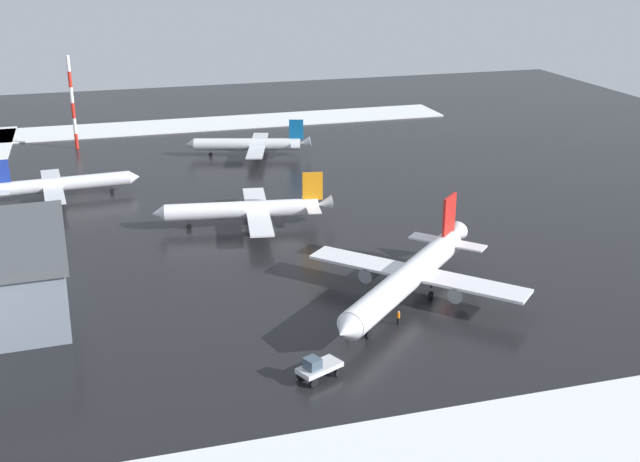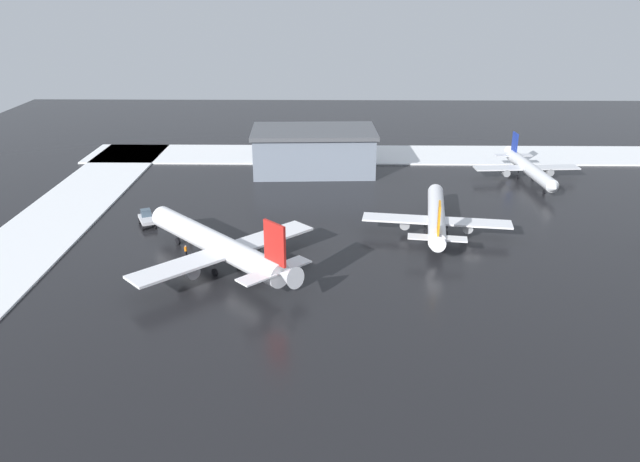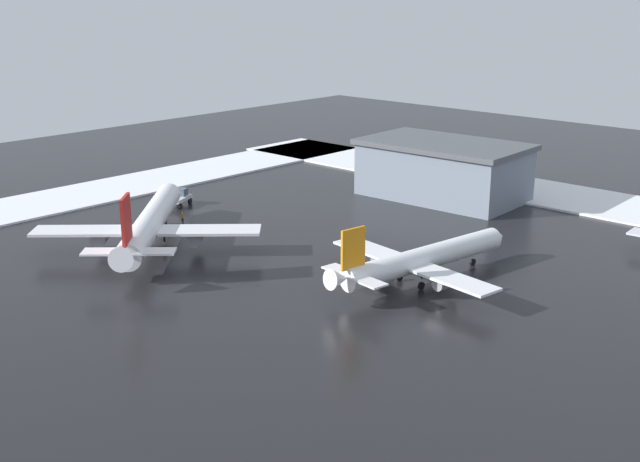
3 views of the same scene
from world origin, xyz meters
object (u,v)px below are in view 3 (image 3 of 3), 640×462
Objects in this scene: airplane_parked_portside at (421,259)px; ground_crew_mid_apron at (148,228)px; ground_crew_near_tug at (182,217)px; airplane_foreground_jet at (150,224)px; pushback_tug at (180,197)px; cargo_hangar at (443,170)px.

airplane_parked_portside reaches higher than ground_crew_mid_apron.
ground_crew_mid_apron is at bearing 2.25° from ground_crew_near_tug.
ground_crew_near_tug and ground_crew_mid_apron have the same top height.
airplane_parked_portside reaches higher than ground_crew_near_tug.
ground_crew_near_tug is (6.00, -9.60, -2.34)m from airplane_foreground_jet.
airplane_foreground_jet reaches higher than ground_crew_near_tug.
airplane_foreground_jet is 15.63× the size of ground_crew_mid_apron.
airplane_foreground_jet is 5.24× the size of pushback_tug.
airplane_parked_portside is 46.06m from pushback_tug.
pushback_tug is at bearing -20.25° from ground_crew_mid_apron.
ground_crew_near_tug is (37.84, 3.84, -1.72)m from airplane_parked_portside.
airplane_foreground_jet reaches higher than ground_crew_mid_apron.
airplane_parked_portside reaches higher than pushback_tug.
airplane_parked_portside is at bearing 118.52° from cargo_hangar.
pushback_tug is 0.20× the size of cargo_hangar.
pushback_tug is (14.14, -15.43, -2.03)m from airplane_foreground_jet.
pushback_tug is at bearing 47.40° from cargo_hangar.
airplane_foreground_jet is 1.04× the size of cargo_hangar.
ground_crew_near_tug is at bearing -150.55° from pushback_tug.
airplane_foreground_jet is 21.03m from pushback_tug.
airplane_foreground_jet reaches higher than cargo_hangar.
ground_crew_mid_apron is (37.15, 10.07, -1.72)m from airplane_parked_portside.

